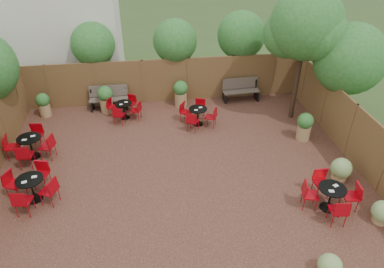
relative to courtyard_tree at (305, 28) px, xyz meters
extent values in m
plane|color=#354F23|center=(-5.06, -2.82, -3.73)|extent=(80.00, 80.00, 0.00)
cube|color=#351B15|center=(-5.06, -2.82, -3.72)|extent=(12.00, 10.00, 0.02)
cube|color=brown|center=(-5.06, 2.18, -2.73)|extent=(12.00, 0.08, 2.00)
cube|color=brown|center=(0.94, -2.82, -2.73)|extent=(0.08, 10.00, 2.00)
sphere|color=#246220|center=(-8.06, 2.88, -1.18)|extent=(1.86, 1.86, 1.86)
sphere|color=#246220|center=(-4.56, 2.78, -1.16)|extent=(1.92, 1.92, 1.92)
sphere|color=#246220|center=(-1.56, 2.98, -1.09)|extent=(2.15, 2.15, 2.15)
sphere|color=#246220|center=(1.54, -0.82, -0.94)|extent=(2.63, 2.63, 2.63)
cylinder|color=black|center=(0.01, 0.01, -1.67)|extent=(0.25, 0.25, 4.08)
sphere|color=#246220|center=(0.01, 0.01, 0.16)|extent=(2.67, 2.67, 2.67)
sphere|color=#246220|center=(-0.49, 0.41, -0.29)|extent=(1.87, 1.87, 1.87)
sphere|color=#246220|center=(0.41, -0.39, -0.12)|extent=(1.95, 1.95, 1.95)
cube|color=brown|center=(-7.58, 1.73, -3.24)|extent=(1.65, 0.52, 0.05)
cube|color=brown|center=(-7.58, 1.95, -2.95)|extent=(1.65, 0.14, 0.50)
cube|color=black|center=(-8.33, 1.73, -3.50)|extent=(0.07, 0.49, 0.44)
cube|color=black|center=(-6.84, 1.73, -3.50)|extent=(0.07, 0.49, 0.44)
cube|color=brown|center=(-1.73, 1.73, -3.24)|extent=(1.68, 0.61, 0.05)
cube|color=brown|center=(-1.73, 1.95, -2.95)|extent=(1.65, 0.24, 0.50)
cube|color=black|center=(-2.48, 1.73, -3.50)|extent=(0.10, 0.50, 0.44)
cube|color=black|center=(-0.99, 1.73, -3.50)|extent=(0.10, 0.50, 0.44)
cylinder|color=black|center=(-3.97, -0.09, -3.70)|extent=(0.42, 0.42, 0.03)
cylinder|color=black|center=(-3.97, -0.09, -3.36)|extent=(0.05, 0.05, 0.68)
cylinder|color=black|center=(-3.97, -0.09, -3.01)|extent=(0.73, 0.73, 0.03)
cube|color=white|center=(-3.85, -0.01, -2.99)|extent=(0.16, 0.14, 0.01)
cube|color=white|center=(-4.07, -0.21, -2.99)|extent=(0.16, 0.14, 0.01)
cylinder|color=black|center=(-10.06, -1.51, -3.70)|extent=(0.47, 0.47, 0.03)
cylinder|color=black|center=(-10.06, -1.51, -3.32)|extent=(0.05, 0.05, 0.75)
cylinder|color=black|center=(-10.06, -1.51, -2.93)|extent=(0.81, 0.81, 0.03)
cube|color=white|center=(-9.93, -1.43, -2.91)|extent=(0.16, 0.12, 0.02)
cube|color=white|center=(-10.17, -1.64, -2.91)|extent=(0.16, 0.12, 0.02)
cylinder|color=black|center=(-0.91, -5.34, -3.70)|extent=(0.45, 0.45, 0.03)
cylinder|color=black|center=(-0.91, -5.34, -3.33)|extent=(0.05, 0.05, 0.72)
cylinder|color=black|center=(-0.91, -5.34, -2.96)|extent=(0.78, 0.78, 0.03)
cube|color=white|center=(-0.79, -5.26, -2.94)|extent=(0.15, 0.12, 0.02)
cube|color=white|center=(-1.01, -5.46, -2.94)|extent=(0.15, 0.12, 0.02)
cylinder|color=black|center=(-9.51, -3.78, -3.70)|extent=(0.46, 0.46, 0.03)
cylinder|color=black|center=(-9.51, -3.78, -3.33)|extent=(0.05, 0.05, 0.73)
cylinder|color=black|center=(-9.51, -3.78, -2.95)|extent=(0.80, 0.80, 0.03)
cube|color=white|center=(-9.38, -3.70, -2.93)|extent=(0.17, 0.14, 0.02)
cube|color=white|center=(-9.61, -3.91, -2.93)|extent=(0.17, 0.14, 0.02)
cylinder|color=black|center=(-6.92, 0.85, -3.70)|extent=(0.41, 0.41, 0.03)
cylinder|color=black|center=(-6.92, 0.85, -3.37)|extent=(0.05, 0.05, 0.65)
cylinder|color=black|center=(-6.92, 0.85, -3.04)|extent=(0.70, 0.70, 0.03)
cube|color=white|center=(-6.81, 0.92, -3.02)|extent=(0.15, 0.13, 0.01)
cube|color=white|center=(-7.02, 0.73, -3.02)|extent=(0.15, 0.13, 0.01)
cylinder|color=#99784C|center=(-7.68, 1.49, -3.41)|extent=(0.54, 0.54, 0.61)
sphere|color=#246220|center=(-7.68, 1.49, -2.86)|extent=(0.64, 0.64, 0.64)
cylinder|color=#99784C|center=(-4.48, 1.64, -3.41)|extent=(0.53, 0.53, 0.61)
sphere|color=#246220|center=(-4.48, 1.64, -2.87)|extent=(0.64, 0.64, 0.64)
cylinder|color=#99784C|center=(-10.23, 1.48, -3.45)|extent=(0.47, 0.47, 0.54)
sphere|color=#246220|center=(-10.23, 1.48, -2.97)|extent=(0.56, 0.56, 0.56)
cylinder|color=#99784C|center=(-0.19, -1.70, -3.43)|extent=(0.50, 0.50, 0.57)
sphere|color=#246220|center=(-0.19, -1.70, -2.92)|extent=(0.60, 0.60, 0.60)
cylinder|color=#99784C|center=(0.31, -6.02, -3.61)|extent=(0.46, 0.46, 0.21)
sphere|color=#72934C|center=(0.31, -6.02, -3.35)|extent=(0.62, 0.62, 0.62)
sphere|color=#72934C|center=(-1.93, -7.47, -3.38)|extent=(0.57, 0.57, 0.57)
cylinder|color=#99784C|center=(0.08, -4.09, -3.60)|extent=(0.50, 0.50, 0.23)
sphere|color=#72934C|center=(0.08, -4.09, -3.32)|extent=(0.68, 0.68, 0.68)
camera|label=1|loc=(-5.89, -12.37, 3.74)|focal=33.30mm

